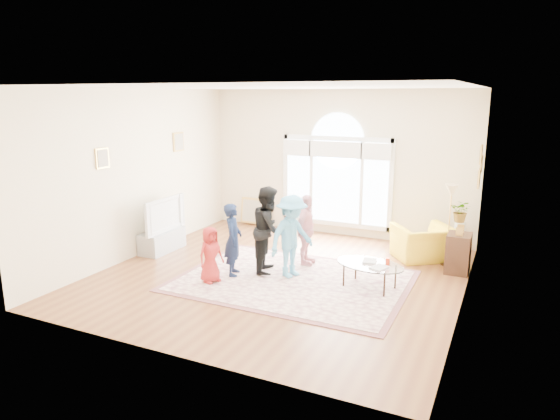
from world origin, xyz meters
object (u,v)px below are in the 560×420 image
at_px(area_rug, 293,280).
at_px(coffee_table, 370,265).
at_px(armchair, 423,243).
at_px(television, 161,214).
at_px(tv_console, 162,241).

xyz_separation_m(area_rug, coffee_table, (1.26, 0.23, 0.39)).
bearing_deg(armchair, television, -17.13).
bearing_deg(tv_console, coffee_table, -2.52).
xyz_separation_m(area_rug, tv_console, (-3.06, 0.42, 0.20)).
distance_m(tv_console, armchair, 5.13).
height_order(television, armchair, television).
relative_size(area_rug, coffee_table, 2.88).
bearing_deg(armchair, area_rug, 13.49).
bearing_deg(area_rug, armchair, 49.86).
bearing_deg(coffee_table, area_rug, -157.81).
bearing_deg(armchair, coffee_table, 38.17).
bearing_deg(area_rug, tv_console, 172.11).
relative_size(tv_console, coffee_table, 0.80).
distance_m(tv_console, coffee_table, 4.33).
xyz_separation_m(tv_console, armchair, (4.84, 1.69, 0.12)).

